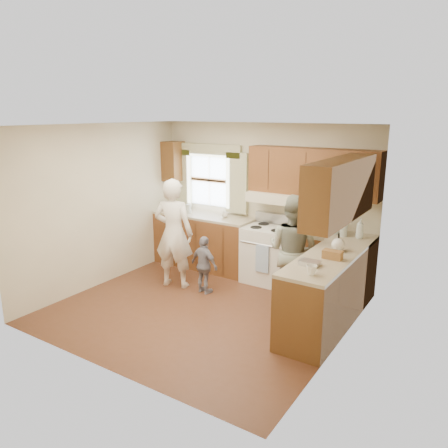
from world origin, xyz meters
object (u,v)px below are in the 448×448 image
Objects in this scene: stove at (270,253)px; woman_right at (293,250)px; child at (204,265)px; woman_left at (174,233)px.

stove is 0.93m from woman_right.
woman_right is 1.35m from child.
stove is 0.63× the size of woman_left.
stove reaches higher than child.
child is at bearing -122.32° from stove.
woman_right is at bearing -41.92° from stove.
woman_left reaches higher than woman_right.
woman_left is (-1.16, -0.97, 0.38)m from stove.
woman_right reaches higher than child.
woman_left is 1.86m from woman_right.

